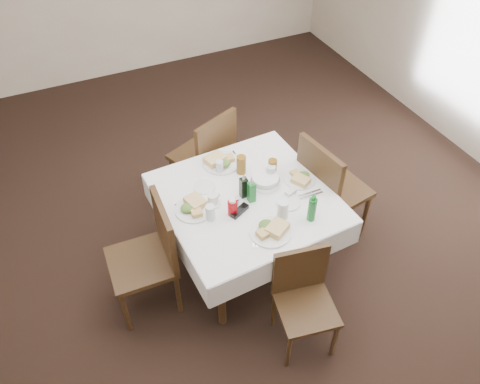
{
  "coord_description": "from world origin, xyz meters",
  "views": [
    {
      "loc": [
        -0.92,
        -2.38,
        3.21
      ],
      "look_at": [
        0.14,
        -0.09,
        0.8
      ],
      "focal_mm": 35.0,
      "sensor_mm": 36.0,
      "label": 1
    }
  ],
  "objects_px": {
    "oil_cruet_dark": "(244,187)",
    "water_w": "(210,213)",
    "dining_table": "(247,204)",
    "water_s": "(283,210)",
    "chair_north": "(208,153)",
    "chair_west": "(152,251)",
    "water_e": "(271,173)",
    "bread_basket": "(265,181)",
    "ketchup_bottle": "(232,207)",
    "chair_south": "(303,293)",
    "green_bottle": "(312,209)",
    "chair_east": "(327,186)",
    "water_n": "(219,167)",
    "oil_cruet_green": "(252,191)",
    "coffee_mug": "(213,200)"
  },
  "relations": [
    {
      "from": "oil_cruet_dark",
      "to": "water_w",
      "type": "bearing_deg",
      "value": -160.3
    },
    {
      "from": "dining_table",
      "to": "water_s",
      "type": "height_order",
      "value": "water_s"
    },
    {
      "from": "chair_north",
      "to": "chair_west",
      "type": "xyz_separation_m",
      "value": [
        -0.79,
        -0.87,
        -0.01
      ]
    },
    {
      "from": "chair_north",
      "to": "water_e",
      "type": "bearing_deg",
      "value": -71.79
    },
    {
      "from": "bread_basket",
      "to": "ketchup_bottle",
      "type": "distance_m",
      "value": 0.41
    },
    {
      "from": "water_e",
      "to": "water_w",
      "type": "distance_m",
      "value": 0.62
    },
    {
      "from": "chair_south",
      "to": "ketchup_bottle",
      "type": "distance_m",
      "value": 0.78
    },
    {
      "from": "green_bottle",
      "to": "oil_cruet_dark",
      "type": "bearing_deg",
      "value": 128.89
    },
    {
      "from": "chair_east",
      "to": "water_n",
      "type": "height_order",
      "value": "chair_east"
    },
    {
      "from": "oil_cruet_dark",
      "to": "oil_cruet_green",
      "type": "height_order",
      "value": "same"
    },
    {
      "from": "chair_south",
      "to": "coffee_mug",
      "type": "height_order",
      "value": "coffee_mug"
    },
    {
      "from": "dining_table",
      "to": "chair_north",
      "type": "bearing_deg",
      "value": 89.1
    },
    {
      "from": "water_s",
      "to": "water_e",
      "type": "relative_size",
      "value": 1.16
    },
    {
      "from": "chair_north",
      "to": "coffee_mug",
      "type": "bearing_deg",
      "value": -108.75
    },
    {
      "from": "chair_south",
      "to": "oil_cruet_green",
      "type": "relative_size",
      "value": 3.83
    },
    {
      "from": "chair_north",
      "to": "water_s",
      "type": "relative_size",
      "value": 6.7
    },
    {
      "from": "water_e",
      "to": "oil_cruet_dark",
      "type": "distance_m",
      "value": 0.29
    },
    {
      "from": "chair_west",
      "to": "water_e",
      "type": "height_order",
      "value": "chair_west"
    },
    {
      "from": "dining_table",
      "to": "chair_east",
      "type": "height_order",
      "value": "chair_east"
    },
    {
      "from": "green_bottle",
      "to": "water_e",
      "type": "bearing_deg",
      "value": 97.01
    },
    {
      "from": "water_s",
      "to": "green_bottle",
      "type": "distance_m",
      "value": 0.2
    },
    {
      "from": "oil_cruet_green",
      "to": "ketchup_bottle",
      "type": "distance_m",
      "value": 0.2
    },
    {
      "from": "chair_north",
      "to": "water_e",
      "type": "xyz_separation_m",
      "value": [
        0.24,
        -0.73,
        0.26
      ]
    },
    {
      "from": "chair_east",
      "to": "water_w",
      "type": "bearing_deg",
      "value": -175.25
    },
    {
      "from": "water_n",
      "to": "ketchup_bottle",
      "type": "distance_m",
      "value": 0.47
    },
    {
      "from": "chair_south",
      "to": "water_e",
      "type": "height_order",
      "value": "water_e"
    },
    {
      "from": "water_w",
      "to": "green_bottle",
      "type": "bearing_deg",
      "value": -25.11
    },
    {
      "from": "dining_table",
      "to": "chair_east",
      "type": "distance_m",
      "value": 0.74
    },
    {
      "from": "coffee_mug",
      "to": "green_bottle",
      "type": "height_order",
      "value": "green_bottle"
    },
    {
      "from": "bread_basket",
      "to": "chair_south",
      "type": "bearing_deg",
      "value": -98.11
    },
    {
      "from": "bread_basket",
      "to": "water_n",
      "type": "bearing_deg",
      "value": 134.26
    },
    {
      "from": "water_e",
      "to": "oil_cruet_green",
      "type": "height_order",
      "value": "oil_cruet_green"
    },
    {
      "from": "water_e",
      "to": "oil_cruet_green",
      "type": "relative_size",
      "value": 0.58
    },
    {
      "from": "chair_north",
      "to": "water_w",
      "type": "distance_m",
      "value": 1.03
    },
    {
      "from": "water_e",
      "to": "water_n",
      "type": "bearing_deg",
      "value": 144.47
    },
    {
      "from": "chair_west",
      "to": "oil_cruet_dark",
      "type": "relative_size",
      "value": 4.49
    },
    {
      "from": "dining_table",
      "to": "chair_south",
      "type": "height_order",
      "value": "chair_south"
    },
    {
      "from": "oil_cruet_green",
      "to": "chair_west",
      "type": "bearing_deg",
      "value": 179.15
    },
    {
      "from": "chair_south",
      "to": "bread_basket",
      "type": "relative_size",
      "value": 3.62
    },
    {
      "from": "chair_east",
      "to": "water_w",
      "type": "relative_size",
      "value": 8.33
    },
    {
      "from": "water_w",
      "to": "bread_basket",
      "type": "bearing_deg",
      "value": 17.2
    },
    {
      "from": "chair_east",
      "to": "ketchup_bottle",
      "type": "bearing_deg",
      "value": -172.89
    },
    {
      "from": "water_s",
      "to": "water_w",
      "type": "bearing_deg",
      "value": 157.1
    },
    {
      "from": "water_s",
      "to": "oil_cruet_green",
      "type": "relative_size",
      "value": 0.68
    },
    {
      "from": "dining_table",
      "to": "ketchup_bottle",
      "type": "distance_m",
      "value": 0.26
    },
    {
      "from": "chair_east",
      "to": "oil_cruet_green",
      "type": "height_order",
      "value": "chair_east"
    },
    {
      "from": "water_s",
      "to": "coffee_mug",
      "type": "bearing_deg",
      "value": 140.14
    },
    {
      "from": "chair_west",
      "to": "bread_basket",
      "type": "distance_m",
      "value": 1.0
    },
    {
      "from": "oil_cruet_dark",
      "to": "ketchup_bottle",
      "type": "distance_m",
      "value": 0.21
    },
    {
      "from": "oil_cruet_green",
      "to": "green_bottle",
      "type": "bearing_deg",
      "value": -49.01
    }
  ]
}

